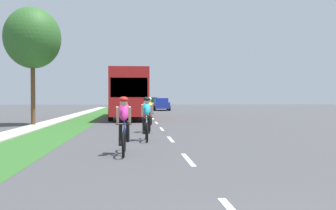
{
  "coord_description": "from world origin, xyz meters",
  "views": [
    {
      "loc": [
        -1.32,
        -1.89,
        1.54
      ],
      "look_at": [
        0.95,
        22.21,
        1.05
      ],
      "focal_mm": 37.53,
      "sensor_mm": 36.0,
      "label": 1
    }
  ],
  "objects_px": {
    "cyclist_trailing": "(147,118)",
    "sedan_blue": "(161,104)",
    "bus_red": "(130,92)",
    "pickup_dark_green": "(152,102)",
    "cyclist_distant": "(149,114)",
    "suv_maroon": "(133,102)",
    "cyclist_lead": "(124,125)",
    "street_tree_near": "(33,38)"
  },
  "relations": [
    {
      "from": "cyclist_distant",
      "to": "street_tree_near",
      "type": "distance_m",
      "value": 8.79
    },
    {
      "from": "cyclist_trailing",
      "to": "sedan_blue",
      "type": "height_order",
      "value": "cyclist_trailing"
    },
    {
      "from": "cyclist_distant",
      "to": "street_tree_near",
      "type": "xyz_separation_m",
      "value": [
        -6.3,
        4.59,
        4.07
      ]
    },
    {
      "from": "cyclist_distant",
      "to": "suv_maroon",
      "type": "relative_size",
      "value": 0.37
    },
    {
      "from": "cyclist_lead",
      "to": "street_tree_near",
      "type": "relative_size",
      "value": 0.26
    },
    {
      "from": "bus_red",
      "to": "pickup_dark_green",
      "type": "bearing_deg",
      "value": 84.63
    },
    {
      "from": "suv_maroon",
      "to": "street_tree_near",
      "type": "relative_size",
      "value": 0.71
    },
    {
      "from": "cyclist_trailing",
      "to": "suv_maroon",
      "type": "distance_m",
      "value": 41.33
    },
    {
      "from": "cyclist_distant",
      "to": "street_tree_near",
      "type": "height_order",
      "value": "street_tree_near"
    },
    {
      "from": "suv_maroon",
      "to": "sedan_blue",
      "type": "bearing_deg",
      "value": -71.98
    },
    {
      "from": "cyclist_lead",
      "to": "suv_maroon",
      "type": "xyz_separation_m",
      "value": [
        0.07,
        44.39,
        0.14
      ]
    },
    {
      "from": "pickup_dark_green",
      "to": "cyclist_lead",
      "type": "bearing_deg",
      "value": -93.54
    },
    {
      "from": "sedan_blue",
      "to": "street_tree_near",
      "type": "xyz_separation_m",
      "value": [
        -8.95,
        -22.99,
        4.11
      ]
    },
    {
      "from": "bus_red",
      "to": "sedan_blue",
      "type": "distance_m",
      "value": 16.45
    },
    {
      "from": "cyclist_lead",
      "to": "pickup_dark_green",
      "type": "height_order",
      "value": "pickup_dark_green"
    },
    {
      "from": "street_tree_near",
      "to": "bus_red",
      "type": "bearing_deg",
      "value": 52.67
    },
    {
      "from": "bus_red",
      "to": "pickup_dark_green",
      "type": "relative_size",
      "value": 2.27
    },
    {
      "from": "cyclist_trailing",
      "to": "sedan_blue",
      "type": "bearing_deg",
      "value": 84.71
    },
    {
      "from": "cyclist_trailing",
      "to": "street_tree_near",
      "type": "xyz_separation_m",
      "value": [
        -6.11,
        7.63,
        4.07
      ]
    },
    {
      "from": "cyclist_distant",
      "to": "bus_red",
      "type": "distance_m",
      "value": 11.68
    },
    {
      "from": "suv_maroon",
      "to": "street_tree_near",
      "type": "bearing_deg",
      "value": -99.21
    },
    {
      "from": "cyclist_distant",
      "to": "bus_red",
      "type": "xyz_separation_m",
      "value": [
        -0.97,
        11.58,
        1.17
      ]
    },
    {
      "from": "sedan_blue",
      "to": "street_tree_near",
      "type": "relative_size",
      "value": 0.65
    },
    {
      "from": "bus_red",
      "to": "suv_maroon",
      "type": "xyz_separation_m",
      "value": [
        0.13,
        26.7,
        -1.03
      ]
    },
    {
      "from": "bus_red",
      "to": "sedan_blue",
      "type": "xyz_separation_m",
      "value": [
        3.61,
        16.0,
        -1.21
      ]
    },
    {
      "from": "cyclist_trailing",
      "to": "bus_red",
      "type": "distance_m",
      "value": 14.69
    },
    {
      "from": "cyclist_trailing",
      "to": "bus_red",
      "type": "relative_size",
      "value": 0.15
    },
    {
      "from": "cyclist_lead",
      "to": "sedan_blue",
      "type": "bearing_deg",
      "value": 83.98
    },
    {
      "from": "cyclist_distant",
      "to": "cyclist_trailing",
      "type": "bearing_deg",
      "value": -93.69
    },
    {
      "from": "cyclist_distant",
      "to": "sedan_blue",
      "type": "xyz_separation_m",
      "value": [
        2.64,
        27.58,
        -0.04
      ]
    },
    {
      "from": "cyclist_trailing",
      "to": "sedan_blue",
      "type": "distance_m",
      "value": 30.75
    },
    {
      "from": "cyclist_distant",
      "to": "bus_red",
      "type": "bearing_deg",
      "value": 94.8
    },
    {
      "from": "cyclist_trailing",
      "to": "cyclist_distant",
      "type": "relative_size",
      "value": 1.0
    },
    {
      "from": "suv_maroon",
      "to": "pickup_dark_green",
      "type": "relative_size",
      "value": 0.92
    },
    {
      "from": "cyclist_lead",
      "to": "pickup_dark_green",
      "type": "relative_size",
      "value": 0.34
    },
    {
      "from": "sedan_blue",
      "to": "pickup_dark_green",
      "type": "bearing_deg",
      "value": 90.76
    },
    {
      "from": "cyclist_lead",
      "to": "street_tree_near",
      "type": "bearing_deg",
      "value": 116.76
    },
    {
      "from": "cyclist_trailing",
      "to": "sedan_blue",
      "type": "relative_size",
      "value": 0.4
    },
    {
      "from": "cyclist_distant",
      "to": "suv_maroon",
      "type": "distance_m",
      "value": 38.29
    },
    {
      "from": "bus_red",
      "to": "pickup_dark_green",
      "type": "xyz_separation_m",
      "value": [
        3.35,
        35.64,
        -1.15
      ]
    },
    {
      "from": "bus_red",
      "to": "pickup_dark_green",
      "type": "height_order",
      "value": "bus_red"
    },
    {
      "from": "sedan_blue",
      "to": "suv_maroon",
      "type": "distance_m",
      "value": 11.26
    }
  ]
}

